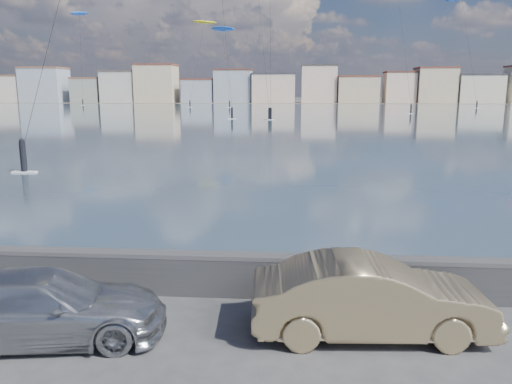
{
  "coord_description": "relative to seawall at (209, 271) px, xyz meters",
  "views": [
    {
      "loc": [
        1.92,
        -8.09,
        4.67
      ],
      "look_at": [
        1.0,
        4.0,
        2.2
      ],
      "focal_mm": 35.0,
      "sensor_mm": 36.0,
      "label": 1
    }
  ],
  "objects": [
    {
      "name": "kitesurfer_4",
      "position": [
        -25.27,
        142.96,
        23.71
      ],
      "size": [
        9.14,
        15.8,
        25.6
      ],
      "color": "yellow",
      "rests_on": "ground"
    },
    {
      "name": "seawall",
      "position": [
        0.0,
        0.0,
        0.0
      ],
      "size": [
        400.0,
        0.36,
        1.08
      ],
      "color": "#28282B",
      "rests_on": "ground"
    },
    {
      "name": "far_buildings",
      "position": [
        1.31,
        183.3,
        5.44
      ],
      "size": [
        240.79,
        13.26,
        14.6
      ],
      "color": "beige",
      "rests_on": "ground"
    },
    {
      "name": "ground",
      "position": [
        0.0,
        -2.7,
        -0.58
      ],
      "size": [
        700.0,
        700.0,
        0.0
      ],
      "primitive_type": "plane",
      "color": "#333335",
      "rests_on": "ground"
    },
    {
      "name": "car_champagne",
      "position": [
        3.45,
        -1.64,
        0.18
      ],
      "size": [
        4.69,
        1.9,
        1.51
      ],
      "primitive_type": "imported",
      "rotation": [
        0.0,
        0.0,
        1.64
      ],
      "color": "tan",
      "rests_on": "ground"
    },
    {
      "name": "far_shore_strip",
      "position": [
        0.0,
        197.3,
        -0.57
      ],
      "size": [
        500.0,
        60.0,
        0.0
      ],
      "primitive_type": "cube",
      "color": "#4C473D",
      "rests_on": "ground"
    },
    {
      "name": "kitesurfer_2",
      "position": [
        -67.17,
        151.9,
        27.64
      ],
      "size": [
        4.94,
        10.27,
        30.06
      ],
      "color": "blue",
      "rests_on": "ground"
    },
    {
      "name": "kitesurfer_15",
      "position": [
        -19.03,
        137.73,
        21.1
      ],
      "size": [
        8.6,
        12.55,
        23.16
      ],
      "color": "blue",
      "rests_on": "ground"
    },
    {
      "name": "car_silver",
      "position": [
        -2.75,
        -2.3,
        0.08
      ],
      "size": [
        4.8,
        2.59,
        1.32
      ],
      "primitive_type": "imported",
      "rotation": [
        0.0,
        0.0,
        1.74
      ],
      "color": "#A9ABAF",
      "rests_on": "ground"
    },
    {
      "name": "bay_water",
      "position": [
        0.0,
        88.8,
        -0.58
      ],
      "size": [
        500.0,
        177.0,
        0.0
      ],
      "primitive_type": "cube",
      "color": "#324B5D",
      "rests_on": "ground"
    }
  ]
}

